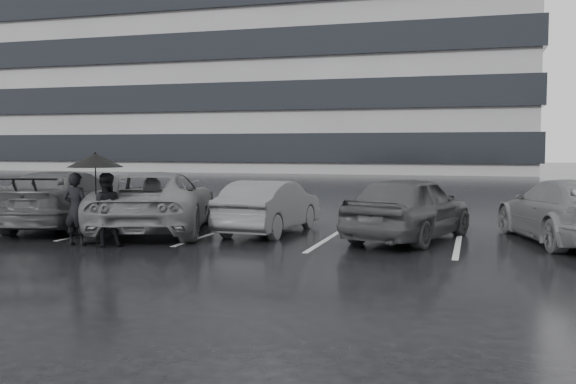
% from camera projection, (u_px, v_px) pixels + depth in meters
% --- Properties ---
extents(ground, '(160.00, 160.00, 0.00)m').
position_uv_depth(ground, '(275.00, 252.00, 12.49)').
color(ground, black).
rests_on(ground, ground).
extents(office_building, '(61.00, 26.00, 29.00)m').
position_uv_depth(office_building, '(208.00, 23.00, 63.61)').
color(office_building, gray).
rests_on(office_building, ground).
extents(car_main, '(2.80, 4.51, 1.43)m').
position_uv_depth(car_main, '(410.00, 207.00, 14.03)').
color(car_main, black).
rests_on(car_main, ground).
extents(car_west_a, '(1.59, 3.87, 1.25)m').
position_uv_depth(car_west_a, '(270.00, 207.00, 15.24)').
color(car_west_a, '#303033').
rests_on(car_west_a, ground).
extents(car_west_b, '(3.90, 5.71, 1.45)m').
position_uv_depth(car_west_b, '(156.00, 202.00, 15.43)').
color(car_west_b, '#49494C').
rests_on(car_west_b, ground).
extents(car_west_c, '(3.08, 5.29, 1.44)m').
position_uv_depth(car_west_c, '(66.00, 199.00, 16.19)').
color(car_west_c, black).
rests_on(car_west_c, ground).
extents(car_east, '(3.05, 5.06, 1.37)m').
position_uv_depth(car_east, '(569.00, 211.00, 13.58)').
color(car_east, '#49494C').
rests_on(car_east, ground).
extents(pedestrian_left, '(0.55, 0.37, 1.51)m').
position_uv_depth(pedestrian_left, '(76.00, 209.00, 13.24)').
color(pedestrian_left, black).
rests_on(pedestrian_left, ground).
extents(pedestrian_right, '(0.92, 0.85, 1.51)m').
position_uv_depth(pedestrian_right, '(105.00, 210.00, 13.11)').
color(pedestrian_right, black).
rests_on(pedestrian_right, ground).
extents(umbrella, '(1.14, 1.14, 1.94)m').
position_uv_depth(umbrella, '(95.00, 160.00, 13.17)').
color(umbrella, black).
rests_on(umbrella, ground).
extents(stall_stripes, '(19.72, 5.00, 0.00)m').
position_uv_depth(stall_stripes, '(274.00, 234.00, 15.11)').
color(stall_stripes, '#B6B6B9').
rests_on(stall_stripes, ground).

